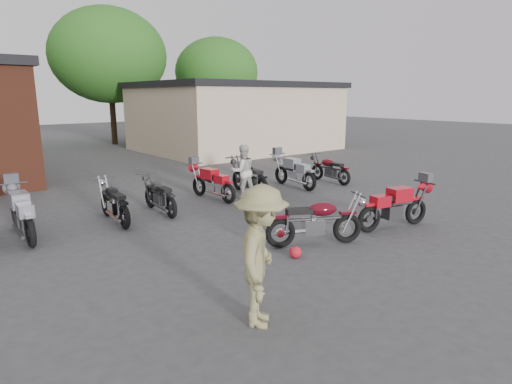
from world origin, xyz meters
TOP-DOWN VIEW (x-y plane):
  - ground at (0.00, 0.00)m, footprint 90.00×90.00m
  - stucco_building at (8.50, 15.00)m, footprint 10.00×8.00m
  - tree_2 at (4.00, 22.00)m, footprint 7.04×7.04m
  - tree_3 at (12.00, 22.00)m, footprint 6.08×6.08m
  - vintage_motorcycle at (-0.02, 0.68)m, footprint 2.11×1.50m
  - sportbike at (2.29, 0.33)m, footprint 2.09×1.09m
  - helmet at (-0.85, 0.44)m, footprint 0.30×0.30m
  - person_light at (1.44, 5.09)m, footprint 0.91×0.78m
  - person_tan at (-2.91, -1.00)m, footprint 1.40×1.39m
  - row_bike_1 at (-4.65, 5.07)m, footprint 0.73×2.09m
  - row_bike_2 at (-2.63, 4.99)m, footprint 0.75×1.94m
  - row_bike_3 at (-1.37, 5.07)m, footprint 0.71×1.87m
  - row_bike_4 at (0.54, 5.44)m, footprint 0.80×1.96m
  - row_bike_5 at (1.85, 5.31)m, footprint 0.96×2.15m
  - row_bike_6 at (3.68, 5.17)m, footprint 0.81×2.06m
  - row_bike_7 at (5.25, 4.95)m, footprint 0.71×1.86m

SIDE VIEW (x-z plane):
  - ground at x=0.00m, z-range 0.00..0.00m
  - helmet at x=-0.85m, z-range 0.00..0.22m
  - row_bike_7 at x=5.25m, z-range 0.00..1.06m
  - row_bike_3 at x=-1.37m, z-range 0.00..1.07m
  - row_bike_2 at x=-2.63m, z-range 0.00..1.11m
  - row_bike_4 at x=0.54m, z-range 0.00..1.11m
  - sportbike at x=2.29m, z-range 0.00..1.16m
  - vintage_motorcycle at x=-0.02m, z-range 0.00..1.17m
  - row_bike_6 at x=3.68m, z-range 0.00..1.17m
  - row_bike_1 at x=-4.65m, z-range 0.00..1.20m
  - row_bike_5 at x=1.85m, z-range 0.00..1.20m
  - person_light at x=1.44m, z-range 0.00..1.62m
  - person_tan at x=-2.91m, z-range 0.00..1.94m
  - stucco_building at x=8.50m, z-range 0.00..3.50m
  - tree_3 at x=12.00m, z-range 0.00..7.60m
  - tree_2 at x=4.00m, z-range 0.00..8.80m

